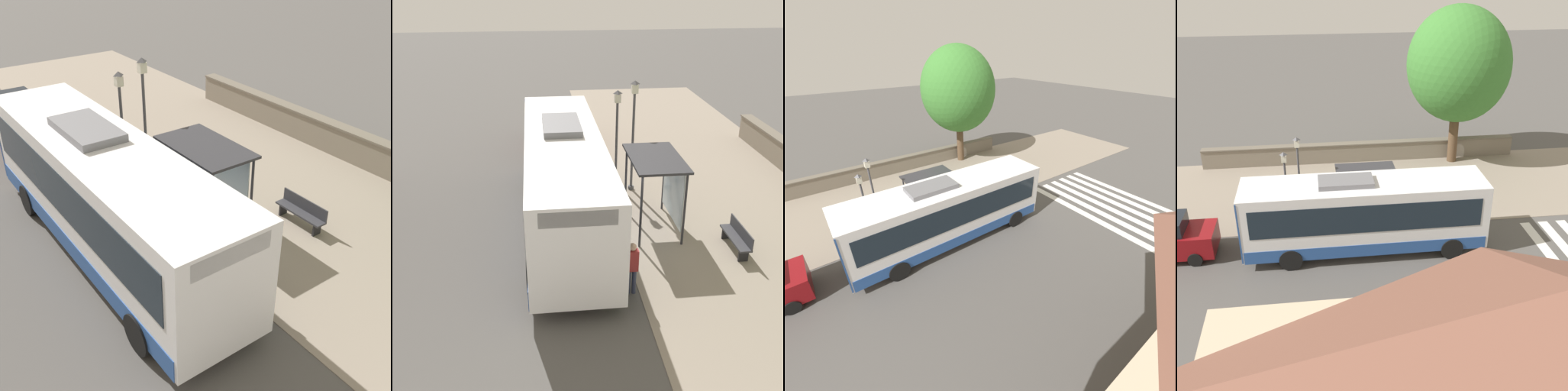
% 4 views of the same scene
% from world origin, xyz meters
% --- Properties ---
extents(ground_plane, '(120.00, 120.00, 0.00)m').
position_xyz_m(ground_plane, '(0.00, 0.00, 0.00)').
color(ground_plane, '#514F4C').
rests_on(ground_plane, ground).
extents(sidewalk_plaza, '(9.00, 44.00, 0.02)m').
position_xyz_m(sidewalk_plaza, '(-4.50, 0.00, 0.01)').
color(sidewalk_plaza, gray).
rests_on(sidewalk_plaza, ground).
extents(crosswalk_stripes, '(9.00, 5.25, 0.01)m').
position_xyz_m(crosswalk_stripes, '(5.00, 9.70, 0.00)').
color(crosswalk_stripes, silver).
rests_on(crosswalk_stripes, ground).
extents(stone_wall, '(0.60, 20.00, 1.25)m').
position_xyz_m(stone_wall, '(-8.55, 0.00, 0.63)').
color(stone_wall, slate).
rests_on(stone_wall, ground).
extents(bus, '(2.67, 10.74, 3.61)m').
position_xyz_m(bus, '(1.83, -0.98, 1.87)').
color(bus, white).
rests_on(bus, ground).
extents(bus_shelter, '(1.73, 2.96, 2.65)m').
position_xyz_m(bus_shelter, '(-1.40, -0.56, 2.19)').
color(bus_shelter, '#2D2D33').
rests_on(bus_shelter, ground).
extents(pedestrian, '(0.34, 0.22, 1.63)m').
position_xyz_m(pedestrian, '(0.24, 3.22, 0.95)').
color(pedestrian, '#2D3347').
rests_on(pedestrian, ground).
extents(bench, '(0.40, 1.79, 0.88)m').
position_xyz_m(bench, '(-3.62, 1.29, 0.48)').
color(bench, '#333338').
rests_on(bench, ground).
extents(street_lamp_near, '(0.28, 0.28, 4.52)m').
position_xyz_m(street_lamp_near, '(-1.13, -3.83, 2.67)').
color(street_lamp_near, '#4C4C51').
rests_on(street_lamp_near, ground).
extents(street_lamp_far, '(0.28, 0.28, 4.02)m').
position_xyz_m(street_lamp_far, '(-0.58, -4.46, 2.40)').
color(street_lamp_far, '#4C4C51').
rests_on(street_lamp_far, ground).
extents(shade_tree, '(6.22, 6.22, 9.62)m').
position_xyz_m(shade_tree, '(-7.77, 5.80, 6.18)').
color(shade_tree, brown).
rests_on(shade_tree, ground).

